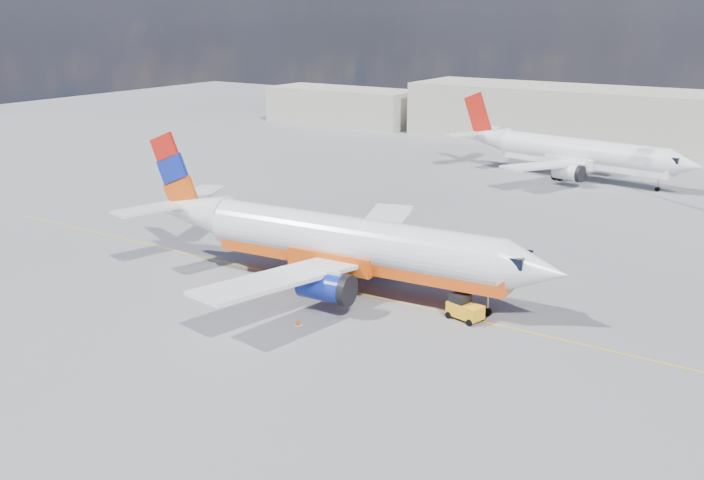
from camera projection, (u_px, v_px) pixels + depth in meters
The scene contains 8 objects.
ground at pixel (296, 297), 54.24m from camera, with size 240.00×240.00×0.00m, color slate.
taxi_line at pixel (321, 284), 56.63m from camera, with size 70.00×0.15×0.01m, color yellow.
terminal_main at pixel (648, 120), 110.36m from camera, with size 70.00×14.00×8.00m, color #AFA997.
terminal_annex at pixel (343, 106), 134.75m from camera, with size 26.00×10.00×6.00m, color #AFA997.
main_jet at pixel (340, 242), 55.08m from camera, with size 33.41×26.36×10.13m.
second_jet at pixel (575, 153), 90.84m from camera, with size 30.26×23.59×9.14m.
gse_tug at pixel (464, 308), 50.06m from camera, with size 2.50×1.89×1.61m.
traffic_cone at pixel (298, 322), 49.19m from camera, with size 0.35×0.35×0.49m.
Camera 1 is at (31.38, -40.24, 19.19)m, focal length 40.00 mm.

